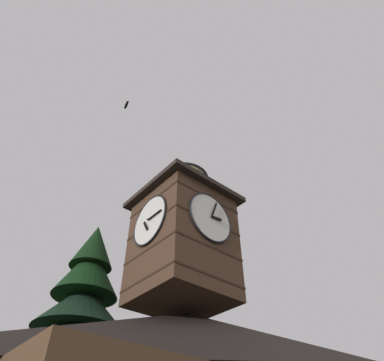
{
  "coord_description": "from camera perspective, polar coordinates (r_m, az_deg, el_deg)",
  "views": [
    {
      "loc": [
        9.02,
        10.37,
        1.49
      ],
      "look_at": [
        -0.23,
        -0.56,
        13.77
      ],
      "focal_mm": 32.86,
      "sensor_mm": 36.0,
      "label": 1
    }
  ],
  "objects": [
    {
      "name": "pine_tree_behind",
      "position": [
        17.54,
        -18.99,
        -25.8
      ],
      "size": [
        7.08,
        7.08,
        12.13
      ],
      "color": "#473323",
      "rests_on": "ground_plane"
    },
    {
      "name": "flying_bird_high",
      "position": [
        24.6,
        -10.61,
        11.96
      ],
      "size": [
        0.3,
        0.67,
        0.12
      ],
      "color": "black"
    },
    {
      "name": "clock_tower",
      "position": [
        16.99,
        -1.48,
        -8.73
      ],
      "size": [
        4.5,
        4.5,
        8.13
      ],
      "color": "#4C3323",
      "rests_on": "building_main"
    }
  ]
}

